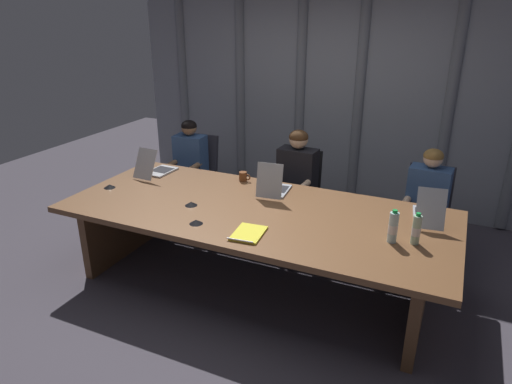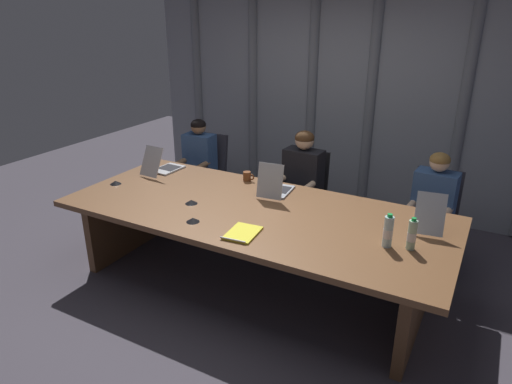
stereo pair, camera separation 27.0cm
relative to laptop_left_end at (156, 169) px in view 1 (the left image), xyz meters
name	(u,v)px [view 1 (the left image)]	position (x,y,z in m)	size (l,w,h in m)	color
ground_plane	(255,281)	(1.32, -0.39, -0.79)	(10.34, 10.34, 0.00)	#47424C
conference_table	(255,225)	(1.32, -0.39, -0.21)	(3.35, 1.43, 0.73)	brown
curtain_backdrop	(331,86)	(1.32, 1.80, 0.68)	(5.17, 0.17, 2.94)	gray
laptop_left_end	(156,169)	(0.00, 0.00, 0.00)	(0.25, 0.48, 0.30)	#BCBCC1
laptop_left_mid	(274,187)	(1.32, 0.01, 0.00)	(0.28, 0.43, 0.33)	#A8ADB7
laptop_center	(428,213)	(2.69, 0.00, 0.00)	(0.28, 0.50, 0.32)	#A8ADB7
office_chair_left_end	(196,185)	(-0.01, 0.76, -0.45)	(0.60, 0.60, 0.93)	#2D2D38
office_chair_left_mid	(298,204)	(1.32, 0.75, -0.46)	(0.60, 0.61, 0.90)	black
office_chair_center	(424,225)	(2.65, 0.76, -0.45)	(0.60, 0.60, 0.91)	#2D2D38
person_left_end	(187,165)	(-0.01, 0.60, -0.14)	(0.39, 0.56, 1.16)	#335184
person_left_mid	(294,179)	(1.31, 0.61, -0.12)	(0.43, 0.56, 1.18)	black
person_center	(425,203)	(2.63, 0.60, -0.15)	(0.42, 0.57, 1.14)	#335184
water_bottle_primary	(416,230)	(2.65, -0.47, 0.05)	(0.06, 0.06, 0.25)	#ADD1B2
water_bottle_secondary	(393,227)	(2.49, -0.51, 0.06)	(0.07, 0.07, 0.26)	silver
coffee_mug_near	(243,176)	(0.92, 0.20, -0.01)	(0.12, 0.08, 0.09)	brown
conference_mic_left_side	(196,222)	(1.01, -0.85, -0.04)	(0.11, 0.11, 0.04)	black
conference_mic_middle	(191,204)	(0.77, -0.55, -0.04)	(0.11, 0.11, 0.04)	black
conference_mic_right_side	(109,186)	(-0.17, -0.51, -0.04)	(0.11, 0.11, 0.04)	black
spiral_notepad	(248,234)	(1.47, -0.85, -0.05)	(0.25, 0.33, 0.03)	yellow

